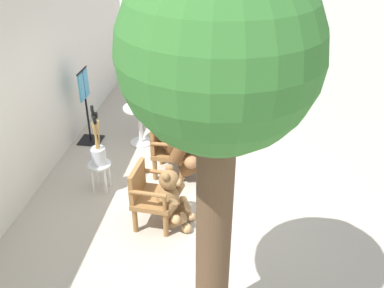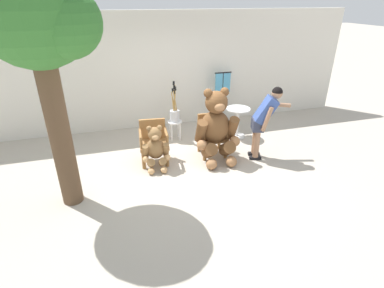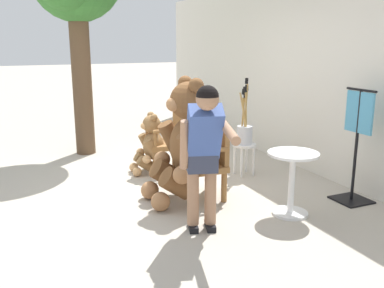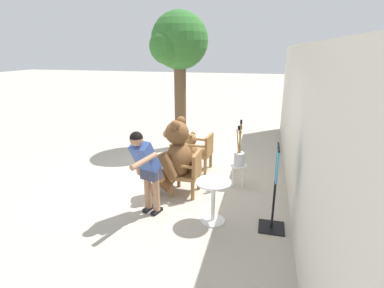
# 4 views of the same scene
# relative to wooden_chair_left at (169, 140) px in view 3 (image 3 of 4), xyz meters

# --- Properties ---
(ground_plane) EXTENTS (60.00, 60.00, 0.00)m
(ground_plane) POSITION_rel_wooden_chair_left_xyz_m (0.62, -0.43, -0.46)
(ground_plane) COLOR #B2A899
(back_wall) EXTENTS (10.00, 0.16, 2.80)m
(back_wall) POSITION_rel_wooden_chair_left_xyz_m (0.62, 1.97, 0.94)
(back_wall) COLOR silver
(back_wall) RESTS_ON ground
(wooden_chair_left) EXTENTS (0.60, 0.57, 0.86)m
(wooden_chair_left) POSITION_rel_wooden_chair_left_xyz_m (0.00, 0.00, 0.00)
(wooden_chair_left) COLOR olive
(wooden_chair_left) RESTS_ON ground
(wooden_chair_right) EXTENTS (0.57, 0.53, 0.86)m
(wooden_chair_right) POSITION_rel_wooden_chair_left_xyz_m (1.24, 0.00, 0.00)
(wooden_chair_right) COLOR olive
(wooden_chair_right) RESTS_ON ground
(teddy_bear_large) EXTENTS (0.90, 0.85, 1.50)m
(teddy_bear_large) POSITION_rel_wooden_chair_left_xyz_m (1.23, -0.26, 0.27)
(teddy_bear_large) COLOR brown
(teddy_bear_large) RESTS_ON ground
(teddy_bear_small) EXTENTS (0.54, 0.52, 0.89)m
(teddy_bear_small) POSITION_rel_wooden_chair_left_xyz_m (-0.01, -0.29, -0.03)
(teddy_bear_small) COLOR olive
(teddy_bear_small) RESTS_ON ground
(person_visitor) EXTENTS (0.86, 0.48, 1.52)m
(person_visitor) POSITION_rel_wooden_chair_left_xyz_m (2.17, -0.47, 0.44)
(person_visitor) COLOR black
(person_visitor) RESTS_ON ground
(white_stool) EXTENTS (0.34, 0.34, 0.46)m
(white_stool) POSITION_rel_wooden_chair_left_xyz_m (0.65, 0.91, -0.11)
(white_stool) COLOR white
(white_stool) RESTS_ON ground
(brush_bucket) EXTENTS (0.22, 0.22, 0.94)m
(brush_bucket) POSITION_rel_wooden_chair_left_xyz_m (0.65, 0.90, 0.20)
(brush_bucket) COLOR silver
(brush_bucket) RESTS_ON white_stool
(round_side_table) EXTENTS (0.56, 0.56, 0.72)m
(round_side_table) POSITION_rel_wooden_chair_left_xyz_m (2.12, 0.64, -0.01)
(round_side_table) COLOR white
(round_side_table) RESTS_ON ground
(clothing_display_stand) EXTENTS (0.44, 0.40, 1.36)m
(clothing_display_stand) POSITION_rel_wooden_chair_left_xyz_m (2.08, 1.58, 0.26)
(clothing_display_stand) COLOR black
(clothing_display_stand) RESTS_ON ground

